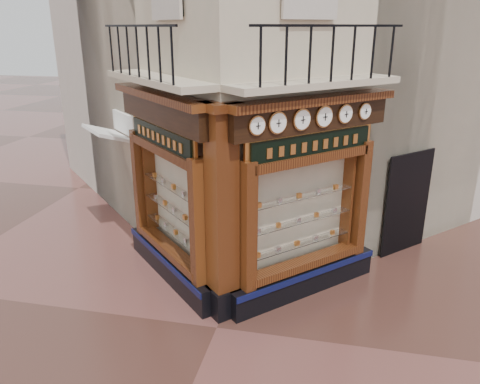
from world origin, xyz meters
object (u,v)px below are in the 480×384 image
(corner_pilaster, at_px, (222,218))
(clock_b, at_px, (278,123))
(signboard_right, at_px, (313,145))
(clock_c, at_px, (302,120))
(clock_e, at_px, (345,114))
(awning, at_px, (117,233))
(clock_f, at_px, (365,111))
(clock_d, at_px, (324,117))
(signboard_left, at_px, (161,137))
(clock_a, at_px, (257,126))

(corner_pilaster, height_order, clock_b, corner_pilaster)
(corner_pilaster, bearing_deg, signboard_right, -10.25)
(clock_c, distance_m, clock_e, 1.03)
(corner_pilaster, bearing_deg, awning, 96.17)
(clock_e, bearing_deg, clock_f, -0.00)
(clock_c, bearing_deg, corner_pilaster, 162.69)
(clock_c, height_order, clock_f, clock_c)
(clock_d, bearing_deg, signboard_right, 140.66)
(clock_e, distance_m, signboard_right, 0.84)
(clock_e, distance_m, clock_f, 0.51)
(corner_pilaster, distance_m, clock_d, 2.56)
(clock_f, bearing_deg, signboard_right, 174.59)
(clock_d, relative_size, awning, 0.28)
(corner_pilaster, relative_size, clock_c, 10.29)
(clock_d, bearing_deg, clock_b, 180.00)
(corner_pilaster, xyz_separation_m, clock_b, (0.90, 0.30, 1.67))
(clock_e, height_order, awning, clock_e)
(clock_c, height_order, signboard_right, clock_c)
(clock_b, xyz_separation_m, clock_e, (1.10, 1.10, 0.00))
(clock_f, distance_m, signboard_left, 3.93)
(clock_f, bearing_deg, signboard_left, 146.06)
(clock_c, bearing_deg, clock_f, 0.00)
(clock_c, distance_m, awning, 6.49)
(clock_f, relative_size, awning, 0.22)
(clock_b, xyz_separation_m, clock_d, (0.73, 0.73, -0.00))
(clock_a, bearing_deg, clock_b, 0.00)
(clock_a, relative_size, clock_e, 0.91)
(clock_b, height_order, awning, clock_b)
(corner_pilaster, distance_m, signboard_right, 2.12)
(clock_b, relative_size, clock_e, 1.06)
(clock_a, distance_m, awning, 6.29)
(clock_a, height_order, clock_d, clock_d)
(clock_f, xyz_separation_m, awning, (-5.99, 1.16, -3.62))
(clock_a, relative_size, signboard_right, 0.15)
(clock_e, relative_size, awning, 0.25)
(clock_a, height_order, clock_e, clock_e)
(corner_pilaster, distance_m, clock_c, 2.20)
(awning, bearing_deg, clock_b, -165.09)
(signboard_left, distance_m, signboard_right, 2.92)
(awning, bearing_deg, clock_a, -169.61)
(clock_d, bearing_deg, clock_f, 0.00)
(clock_b, bearing_deg, corner_pilaster, 153.23)
(corner_pilaster, height_order, clock_a, corner_pilaster)
(clock_b, relative_size, awning, 0.27)
(clock_c, relative_size, clock_e, 1.08)
(clock_b, bearing_deg, clock_c, 0.00)
(clock_f, bearing_deg, clock_c, -180.00)
(corner_pilaster, xyz_separation_m, clock_d, (1.63, 1.03, 1.67))
(clock_a, height_order, clock_f, clock_a)
(clock_a, height_order, signboard_right, clock_a)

